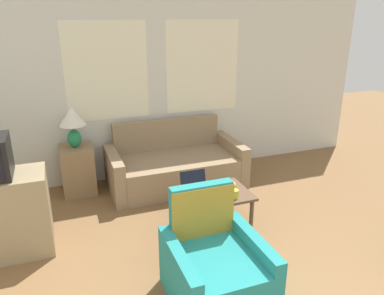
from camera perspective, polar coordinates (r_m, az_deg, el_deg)
name	(u,v)px	position (r m, az deg, el deg)	size (l,w,h in m)	color
wall_back	(162,86)	(5.41, -4.53, 9.36)	(6.50, 0.06, 2.60)	silver
couch	(174,166)	(5.27, -2.71, -2.80)	(1.83, 0.93, 0.85)	#937A5B
armchair	(214,268)	(3.29, 3.42, -17.92)	(0.76, 0.82, 0.91)	teal
side_table	(78,170)	(5.19, -16.99, -3.28)	(0.42, 0.42, 0.65)	#937551
table_lamp	(72,121)	(4.97, -17.75, 3.88)	(0.34, 0.34, 0.53)	#1E8451
coffee_table	(212,197)	(4.18, 3.10, -7.56)	(0.83, 0.59, 0.41)	brown
laptop	(196,190)	(4.10, 0.61, -6.48)	(0.29, 0.29, 0.24)	#B7B7BC
cup_navy	(234,194)	(4.07, 6.46, -7.01)	(0.09, 0.09, 0.09)	gold
snack_bowl	(227,184)	(4.29, 5.34, -5.59)	(0.20, 0.20, 0.08)	gold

